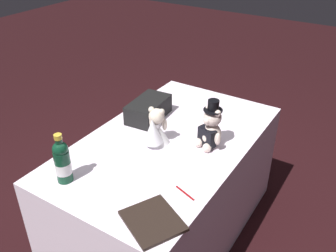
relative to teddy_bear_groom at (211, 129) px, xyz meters
name	(u,v)px	position (x,y,z in m)	size (l,w,h in m)	color
ground_plane	(168,228)	(0.08, -0.24, -0.85)	(12.00, 12.00, 0.00)	black
reception_table	(168,188)	(0.08, -0.24, -0.48)	(1.52, 0.90, 0.74)	white
teddy_bear_groom	(211,129)	(0.00, 0.00, 0.00)	(0.16, 0.16, 0.29)	beige
teddy_bear_bride	(156,129)	(0.15, -0.28, -0.01)	(0.20, 0.15, 0.23)	white
champagne_bottle	(62,161)	(0.68, -0.48, 0.00)	(0.08, 0.08, 0.28)	#103E27
signing_pen	(186,194)	(0.44, 0.10, -0.11)	(0.05, 0.13, 0.01)	maroon
gift_case_black	(148,109)	(-0.08, -0.49, -0.05)	(0.34, 0.21, 0.13)	black
guestbook	(153,221)	(0.68, 0.06, -0.11)	(0.22, 0.25, 0.02)	black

